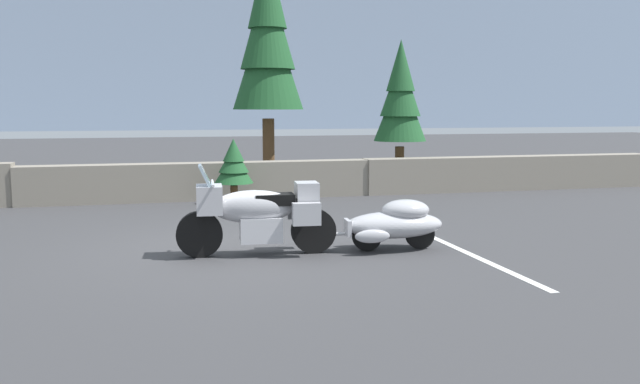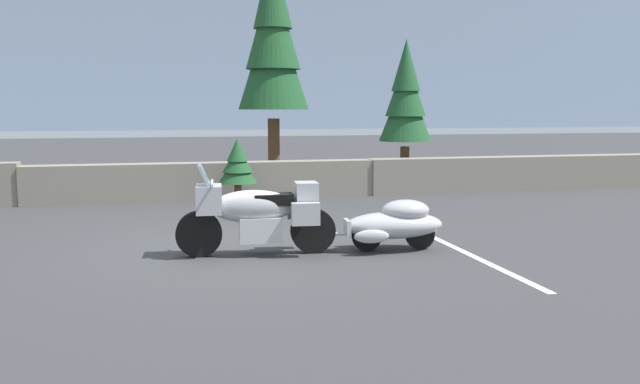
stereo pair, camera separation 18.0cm
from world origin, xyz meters
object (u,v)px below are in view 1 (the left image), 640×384
object	(u,v)px
touring_motorcycle	(257,213)
pine_tree_tall	(267,36)
pine_tree_secondary	(400,96)
car_shaped_trailer	(394,223)

from	to	relation	value
touring_motorcycle	pine_tree_tall	distance (m)	9.05
pine_tree_secondary	pine_tree_tall	bearing A→B (deg)	157.96
car_shaped_trailer	pine_tree_secondary	distance (m)	7.89
touring_motorcycle	pine_tree_tall	size ratio (longest dim) A/B	0.36
car_shaped_trailer	pine_tree_secondary	world-z (taller)	pine_tree_secondary
car_shaped_trailer	pine_tree_secondary	xyz separation A→B (m)	(2.82, 7.09, 2.01)
pine_tree_tall	pine_tree_secondary	xyz separation A→B (m)	(3.24, -1.31, -1.56)
car_shaped_trailer	pine_tree_secondary	bearing A→B (deg)	68.30
car_shaped_trailer	pine_tree_secondary	size ratio (longest dim) A/B	0.57
pine_tree_tall	pine_tree_secondary	size ratio (longest dim) A/B	1.64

